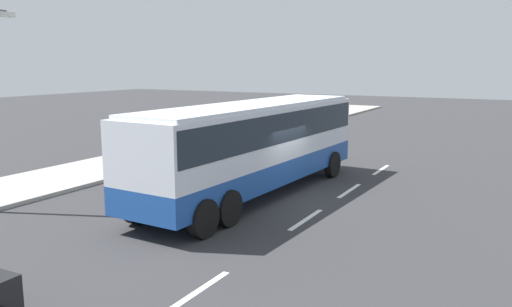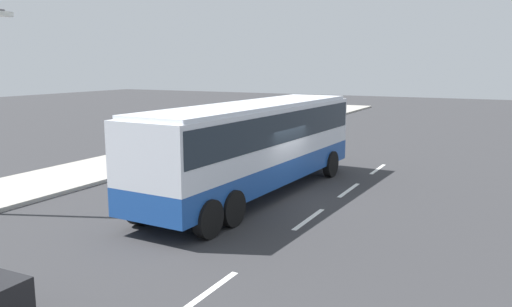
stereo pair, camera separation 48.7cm
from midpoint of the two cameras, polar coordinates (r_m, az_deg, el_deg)
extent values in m
plane|color=#333335|center=(18.39, 3.24, -4.88)|extent=(120.00, 120.00, 0.00)
cube|color=#A8A399|center=(23.66, -17.07, -1.77)|extent=(80.00, 4.00, 0.15)
cube|color=white|center=(11.06, -5.44, -15.25)|extent=(2.40, 0.16, 0.01)
cube|color=white|center=(15.86, 6.52, -7.36)|extent=(2.40, 0.16, 0.01)
cube|color=white|center=(19.60, 11.13, -4.11)|extent=(2.40, 0.16, 0.01)
cube|color=white|center=(23.74, 14.40, -1.78)|extent=(2.40, 0.16, 0.01)
cube|color=#1E4C9E|center=(18.39, 0.60, -1.78)|extent=(11.86, 3.08, 0.83)
cube|color=silver|center=(18.16, 0.60, 2.36)|extent=(11.86, 3.08, 1.85)
cube|color=#1E2833|center=(18.13, 0.61, 3.20)|extent=(11.62, 3.10, 1.02)
cube|color=#1E2833|center=(23.32, 7.98, 4.18)|extent=(0.22, 2.36, 1.48)
cube|color=silver|center=(18.06, 0.61, 5.46)|extent=(11.38, 2.90, 0.12)
cylinder|color=black|center=(22.72, 3.46, -0.59)|extent=(1.11, 0.35, 1.10)
cylinder|color=black|center=(21.70, 9.20, -1.21)|extent=(1.11, 0.35, 1.10)
cylinder|color=black|center=(16.43, -9.38, -4.82)|extent=(1.11, 0.35, 1.10)
cylinder|color=black|center=(14.99, -2.19, -6.14)|extent=(1.11, 0.35, 1.10)
cylinder|color=black|center=(15.58, -12.27, -5.74)|extent=(1.11, 0.35, 1.10)
cylinder|color=black|center=(14.05, -4.92, -7.28)|extent=(1.11, 0.35, 1.10)
cylinder|color=black|center=(29.11, -5.19, 1.72)|extent=(0.14, 0.14, 0.81)
cylinder|color=black|center=(29.23, -4.99, 1.76)|extent=(0.14, 0.14, 0.81)
cylinder|color=#338C4C|center=(29.08, -5.11, 3.12)|extent=(0.32, 0.32, 0.61)
sphere|color=tan|center=(29.03, -5.13, 3.93)|extent=(0.22, 0.22, 0.22)
cube|color=silver|center=(18.78, -25.55, 13.87)|extent=(0.50, 0.24, 0.16)
camera|label=1|loc=(0.24, 90.74, -0.13)|focal=35.68mm
camera|label=2|loc=(0.24, -89.26, 0.13)|focal=35.68mm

